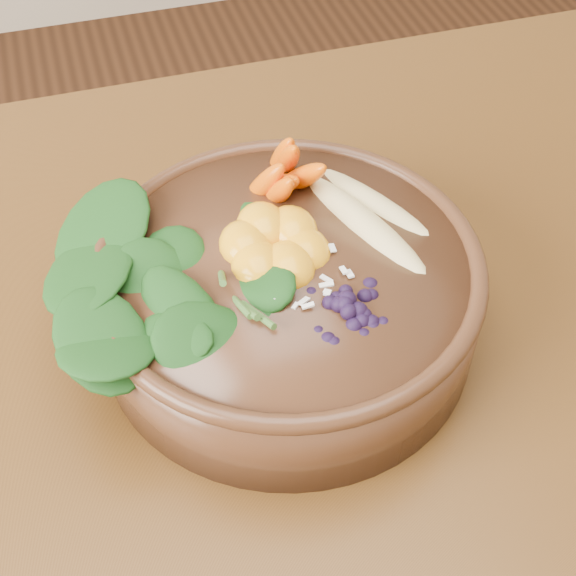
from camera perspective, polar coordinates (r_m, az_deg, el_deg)
The scene contains 8 objects.
dining_table at distance 0.63m, azimuth -6.91°, elevation -16.20°, with size 1.60×0.90×0.75m.
stoneware_bowl at distance 0.58m, azimuth 0.00°, elevation -0.67°, with size 0.27×0.27×0.07m, color #4A2C1B.
kale_heap at distance 0.55m, azimuth -7.11°, elevation 4.66°, with size 0.18×0.16×0.04m, color #1B4618, non-canonical shape.
carrot_cluster at distance 0.59m, azimuth -0.76°, elevation 10.51°, with size 0.06×0.06×0.08m, color #F16200, non-canonical shape.
banana_halves at distance 0.58m, azimuth 5.83°, elevation 6.42°, with size 0.10×0.16×0.03m.
mandarin_cluster at distance 0.55m, azimuth -0.95°, elevation 4.04°, with size 0.08×0.09×0.03m, color #F7A112, non-canonical shape.
blueberry_pile at distance 0.51m, azimuth 4.21°, elevation -0.03°, with size 0.13×0.09×0.04m, color black, non-canonical shape.
coconut_flakes at distance 0.54m, azimuth 1.41°, elevation 1.14°, with size 0.09×0.07×0.01m, color white, non-canonical shape.
Camera 1 is at (-0.01, -0.29, 1.22)m, focal length 50.00 mm.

